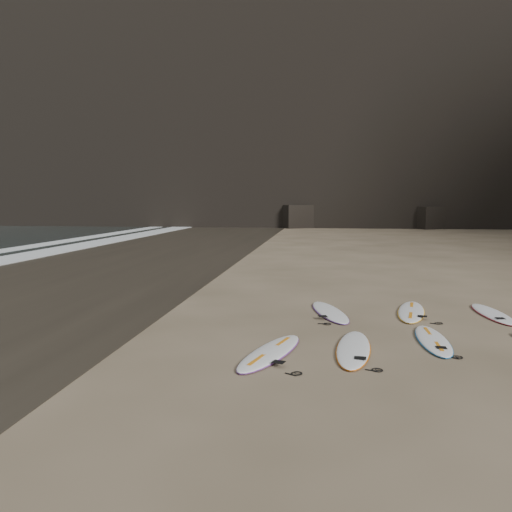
{
  "coord_description": "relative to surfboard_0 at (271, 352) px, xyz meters",
  "views": [
    {
      "loc": [
        -3.05,
        -10.24,
        2.9
      ],
      "look_at": [
        -4.71,
        2.38,
        1.5
      ],
      "focal_mm": 35.0,
      "sensor_mm": 36.0,
      "label": 1
    }
  ],
  "objects": [
    {
      "name": "surfboard_7",
      "position": [
        5.3,
        4.0,
        -0.0
      ],
      "size": [
        0.73,
        2.49,
        0.09
      ],
      "primitive_type": "ellipsoid",
      "rotation": [
        0.0,
        0.0,
        0.06
      ],
      "color": "white",
      "rests_on": "ground"
    },
    {
      "name": "surfboard_1",
      "position": [
        1.58,
        0.45,
        0.0
      ],
      "size": [
        0.89,
        2.67,
        0.09
      ],
      "primitive_type": "ellipsoid",
      "rotation": [
        0.0,
        0.0,
        -0.1
      ],
      "color": "white",
      "rests_on": "ground"
    },
    {
      "name": "ground",
      "position": [
        3.98,
        1.05,
        -0.05
      ],
      "size": [
        240.0,
        240.0,
        0.0
      ],
      "primitive_type": "plane",
      "color": "#897559",
      "rests_on": "ground"
    },
    {
      "name": "surfboard_6",
      "position": [
        3.28,
        3.99,
        0.0
      ],
      "size": [
        1.14,
        2.74,
        0.1
      ],
      "primitive_type": "ellipsoid",
      "rotation": [
        0.0,
        0.0,
        -0.19
      ],
      "color": "white",
      "rests_on": "ground"
    },
    {
      "name": "surfboard_5",
      "position": [
        1.17,
        3.66,
        0.0
      ],
      "size": [
        1.27,
        2.7,
        0.09
      ],
      "primitive_type": "ellipsoid",
      "rotation": [
        0.0,
        0.0,
        0.25
      ],
      "color": "white",
      "rests_on": "ground"
    },
    {
      "name": "wet_sand",
      "position": [
        -9.02,
        11.05,
        -0.04
      ],
      "size": [
        12.0,
        200.0,
        0.01
      ],
      "primitive_type": "cube",
      "color": "#383026",
      "rests_on": "ground"
    },
    {
      "name": "surfboard_2",
      "position": [
        3.26,
        1.28,
        -0.0
      ],
      "size": [
        0.62,
        2.42,
        0.09
      ],
      "primitive_type": "ellipsoid",
      "rotation": [
        0.0,
        0.0,
        -0.02
      ],
      "color": "white",
      "rests_on": "ground"
    },
    {
      "name": "surfboard_0",
      "position": [
        0.0,
        0.0,
        0.0
      ],
      "size": [
        1.37,
        2.68,
        0.09
      ],
      "primitive_type": "ellipsoid",
      "rotation": [
        0.0,
        0.0,
        -0.3
      ],
      "color": "white",
      "rests_on": "ground"
    }
  ]
}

